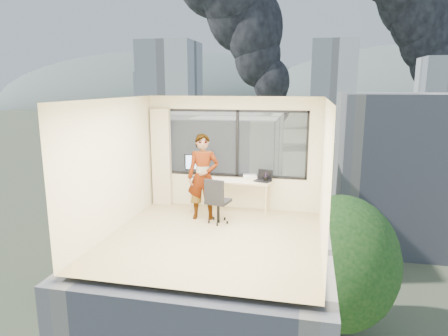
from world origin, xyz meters
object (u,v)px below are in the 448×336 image
(monitor, at_px, (197,165))
(handbag, at_px, (267,175))
(person, at_px, (203,177))
(game_console, at_px, (250,176))
(laptop, at_px, (263,176))
(desk, at_px, (230,195))
(chair, at_px, (218,200))

(monitor, height_order, handbag, monitor)
(person, bearing_deg, game_console, 35.90)
(laptop, bearing_deg, game_console, 160.85)
(desk, relative_size, monitor, 3.24)
(chair, bearing_deg, game_console, 75.88)
(game_console, height_order, laptop, laptop)
(desk, relative_size, person, 0.98)
(desk, relative_size, game_console, 5.97)
(desk, bearing_deg, game_console, 29.17)
(person, height_order, laptop, person)
(desk, bearing_deg, handbag, 14.94)
(chair, distance_m, monitor, 1.24)
(person, xyz_separation_m, game_console, (0.89, 0.83, -0.14))
(chair, height_order, handbag, chair)
(person, height_order, monitor, person)
(game_console, distance_m, handbag, 0.39)
(person, bearing_deg, monitor, 109.53)
(person, xyz_separation_m, laptop, (1.21, 0.57, -0.06))
(desk, bearing_deg, chair, -96.30)
(desk, height_order, game_console, game_console)
(person, distance_m, monitor, 0.74)
(chair, relative_size, person, 0.54)
(monitor, xyz_separation_m, laptop, (1.54, -0.08, -0.16))
(person, bearing_deg, laptop, 17.97)
(monitor, xyz_separation_m, handbag, (1.60, 0.16, -0.19))
(chair, height_order, monitor, monitor)
(person, bearing_deg, chair, -36.26)
(desk, xyz_separation_m, handbag, (0.80, 0.21, 0.46))
(desk, distance_m, person, 0.94)
(laptop, distance_m, handbag, 0.25)
(chair, relative_size, handbag, 4.30)
(laptop, bearing_deg, chair, -116.90)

